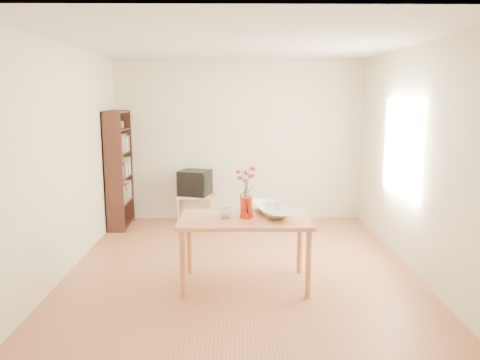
{
  "coord_description": "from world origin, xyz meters",
  "views": [
    {
      "loc": [
        -0.07,
        -5.37,
        2.03
      ],
      "look_at": [
        0.0,
        0.3,
        1.0
      ],
      "focal_mm": 35.0,
      "sensor_mm": 36.0,
      "label": 1
    }
  ],
  "objects_px": {
    "pitcher": "(246,208)",
    "television": "(195,182)",
    "bowl": "(273,192)",
    "table": "(245,225)",
    "mug": "(225,212)"
  },
  "relations": [
    {
      "from": "table",
      "to": "mug",
      "type": "distance_m",
      "value": 0.25
    },
    {
      "from": "bowl",
      "to": "television",
      "type": "xyz_separation_m",
      "value": [
        -1.05,
        2.38,
        -0.34
      ]
    },
    {
      "from": "television",
      "to": "table",
      "type": "bearing_deg",
      "value": -55.91
    },
    {
      "from": "bowl",
      "to": "television",
      "type": "bearing_deg",
      "value": 113.76
    },
    {
      "from": "mug",
      "to": "television",
      "type": "relative_size",
      "value": 0.24
    },
    {
      "from": "pitcher",
      "to": "bowl",
      "type": "relative_size",
      "value": 0.43
    },
    {
      "from": "table",
      "to": "bowl",
      "type": "relative_size",
      "value": 2.65
    },
    {
      "from": "pitcher",
      "to": "mug",
      "type": "bearing_deg",
      "value": 173.84
    },
    {
      "from": "table",
      "to": "mug",
      "type": "xyz_separation_m",
      "value": [
        -0.21,
        0.02,
        0.14
      ]
    },
    {
      "from": "mug",
      "to": "bowl",
      "type": "distance_m",
      "value": 0.57
    },
    {
      "from": "mug",
      "to": "television",
      "type": "xyz_separation_m",
      "value": [
        -0.53,
        2.53,
        -0.14
      ]
    },
    {
      "from": "pitcher",
      "to": "television",
      "type": "xyz_separation_m",
      "value": [
        -0.76,
        2.53,
        -0.19
      ]
    },
    {
      "from": "pitcher",
      "to": "bowl",
      "type": "bearing_deg",
      "value": 23.19
    },
    {
      "from": "bowl",
      "to": "television",
      "type": "height_order",
      "value": "bowl"
    },
    {
      "from": "mug",
      "to": "bowl",
      "type": "height_order",
      "value": "bowl"
    }
  ]
}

